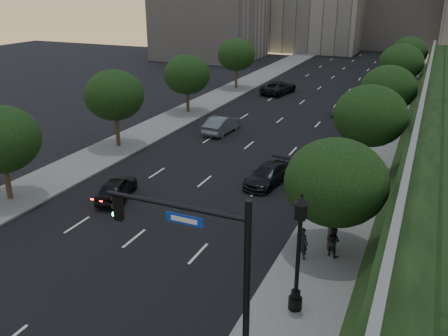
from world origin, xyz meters
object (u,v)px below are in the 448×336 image
at_px(sedan_far_left, 279,87).
at_px(pedestrian_b, 333,241).
at_px(pedestrian_c, 345,195).
at_px(traffic_signal_mast, 217,282).
at_px(sedan_mid_left, 222,124).
at_px(sedan_far_right, 344,108).
at_px(pedestrian_a, 302,243).
at_px(street_lamp, 298,259).
at_px(sedan_near_left, 116,188).
at_px(sedan_near_right, 268,175).

bearing_deg(sedan_far_left, pedestrian_b, 122.05).
xyz_separation_m(sedan_far_left, pedestrian_c, (14.16, -31.09, 0.22)).
bearing_deg(pedestrian_b, traffic_signal_mast, 97.71).
relative_size(sedan_mid_left, sedan_far_right, 1.13).
relative_size(sedan_far_right, pedestrian_c, 2.46).
bearing_deg(pedestrian_a, street_lamp, 112.98).
bearing_deg(street_lamp, sedan_near_left, 154.78).
relative_size(sedan_far_left, pedestrian_b, 3.70).
bearing_deg(pedestrian_a, sedan_far_left, -59.16).
bearing_deg(sedan_near_right, sedan_near_left, -133.89).
height_order(traffic_signal_mast, pedestrian_c, traffic_signal_mast).
height_order(sedan_near_left, pedestrian_a, pedestrian_a).
height_order(street_lamp, sedan_far_left, street_lamp).
distance_m(sedan_far_left, pedestrian_a, 40.11).
height_order(sedan_far_right, pedestrian_c, pedestrian_c).
xyz_separation_m(sedan_near_left, sedan_mid_left, (0.31, 16.47, 0.07)).
bearing_deg(sedan_near_right, sedan_far_left, 115.25).
height_order(traffic_signal_mast, street_lamp, traffic_signal_mast).
height_order(traffic_signal_mast, sedan_near_left, traffic_signal_mast).
xyz_separation_m(pedestrian_a, pedestrian_b, (1.38, 0.91, -0.07)).
relative_size(sedan_far_left, sedan_near_right, 1.24).
height_order(sedan_near_right, pedestrian_b, pedestrian_b).
bearing_deg(sedan_near_left, pedestrian_c, -179.53).
bearing_deg(sedan_far_left, sedan_far_right, 153.56).
bearing_deg(sedan_near_left, sedan_far_right, -125.35).
bearing_deg(sedan_far_right, pedestrian_b, -74.61).
xyz_separation_m(street_lamp, sedan_far_right, (-4.32, 34.64, -1.89)).
bearing_deg(sedan_mid_left, sedan_far_left, -85.64).
xyz_separation_m(traffic_signal_mast, pedestrian_c, (1.88, 15.08, -2.63)).
xyz_separation_m(traffic_signal_mast, pedestrian_a, (0.94, 8.30, -2.65)).
relative_size(sedan_near_right, pedestrian_c, 2.68).
relative_size(sedan_near_left, sedan_far_right, 1.00).
bearing_deg(sedan_mid_left, pedestrian_b, 131.67).
bearing_deg(sedan_far_left, traffic_signal_mast, 115.39).
bearing_deg(sedan_far_left, street_lamp, 119.00).
distance_m(street_lamp, pedestrian_a, 4.46).
bearing_deg(sedan_near_right, pedestrian_c, -10.40).
relative_size(traffic_signal_mast, sedan_near_right, 1.47).
height_order(sedan_mid_left, sedan_far_right, sedan_mid_left).
xyz_separation_m(sedan_mid_left, pedestrian_b, (14.27, -18.08, 0.14)).
height_order(pedestrian_a, pedestrian_b, pedestrian_a).
height_order(sedan_far_right, pedestrian_b, pedestrian_b).
height_order(sedan_near_left, sedan_far_right, same).
height_order(sedan_mid_left, sedan_far_left, sedan_far_left).
bearing_deg(sedan_near_right, sedan_mid_left, 137.56).
xyz_separation_m(sedan_near_left, pedestrian_a, (13.20, -2.53, 0.27)).
distance_m(sedan_far_right, pedestrian_b, 30.05).
bearing_deg(sedan_mid_left, pedestrian_c, 141.95).
bearing_deg(pedestrian_a, sedan_near_left, 0.76).
height_order(sedan_near_left, pedestrian_c, pedestrian_c).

